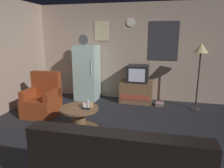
# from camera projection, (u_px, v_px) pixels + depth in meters

# --- Properties ---
(ground_plane) EXTENTS (12.00, 12.00, 0.00)m
(ground_plane) POSITION_uv_depth(u_px,v_px,m) (103.00, 136.00, 3.78)
(ground_plane) COLOR #232328
(wall_with_art) EXTENTS (5.20, 0.12, 2.59)m
(wall_with_art) POSITION_uv_depth(u_px,v_px,m) (127.00, 52.00, 5.79)
(wall_with_art) COLOR tan
(wall_with_art) RESTS_ON ground_plane
(fridge) EXTENTS (0.60, 0.62, 1.77)m
(fridge) POSITION_uv_depth(u_px,v_px,m) (87.00, 72.00, 5.79)
(fridge) COLOR silver
(fridge) RESTS_ON ground_plane
(tv_stand) EXTENTS (0.84, 0.53, 0.56)m
(tv_stand) POSITION_uv_depth(u_px,v_px,m) (136.00, 92.00, 5.62)
(tv_stand) COLOR brown
(tv_stand) RESTS_ON ground_plane
(crt_tv) EXTENTS (0.54, 0.51, 0.44)m
(crt_tv) POSITION_uv_depth(u_px,v_px,m) (138.00, 74.00, 5.49)
(crt_tv) COLOR black
(crt_tv) RESTS_ON tv_stand
(standing_lamp) EXTENTS (0.32, 0.32, 1.59)m
(standing_lamp) POSITION_uv_depth(u_px,v_px,m) (201.00, 53.00, 4.79)
(standing_lamp) COLOR #332D28
(standing_lamp) RESTS_ON ground_plane
(coffee_table) EXTENTS (0.72, 0.72, 0.46)m
(coffee_table) POSITION_uv_depth(u_px,v_px,m) (79.00, 119.00, 3.94)
(coffee_table) COLOR brown
(coffee_table) RESTS_ON ground_plane
(wine_glass) EXTENTS (0.05, 0.05, 0.15)m
(wine_glass) POSITION_uv_depth(u_px,v_px,m) (88.00, 103.00, 3.89)
(wine_glass) COLOR silver
(wine_glass) RESTS_ON coffee_table
(mug_ceramic_white) EXTENTS (0.08, 0.08, 0.09)m
(mug_ceramic_white) POSITION_uv_depth(u_px,v_px,m) (84.00, 106.00, 3.87)
(mug_ceramic_white) COLOR silver
(mug_ceramic_white) RESTS_ON coffee_table
(mug_ceramic_tan) EXTENTS (0.08, 0.08, 0.09)m
(mug_ceramic_tan) POSITION_uv_depth(u_px,v_px,m) (91.00, 104.00, 3.94)
(mug_ceramic_tan) COLOR tan
(mug_ceramic_tan) RESTS_ON coffee_table
(remote_control) EXTENTS (0.15, 0.05, 0.02)m
(remote_control) POSITION_uv_depth(u_px,v_px,m) (86.00, 109.00, 3.80)
(remote_control) COLOR black
(remote_control) RESTS_ON coffee_table
(armchair) EXTENTS (0.68, 0.68, 0.96)m
(armchair) POSITION_uv_depth(u_px,v_px,m) (43.00, 100.00, 4.71)
(armchair) COLOR maroon
(armchair) RESTS_ON ground_plane
(book_stack) EXTENTS (0.22, 0.16, 0.11)m
(book_stack) POSITION_uv_depth(u_px,v_px,m) (159.00, 104.00, 5.36)
(book_stack) COLOR tan
(book_stack) RESTS_ON ground_plane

